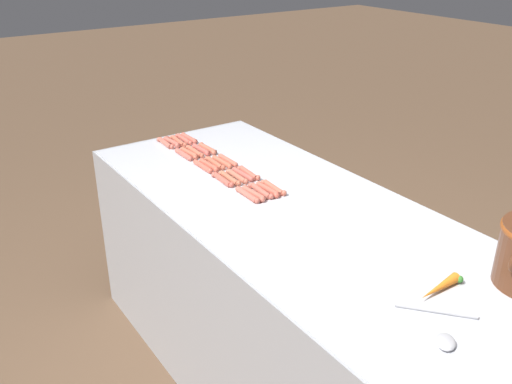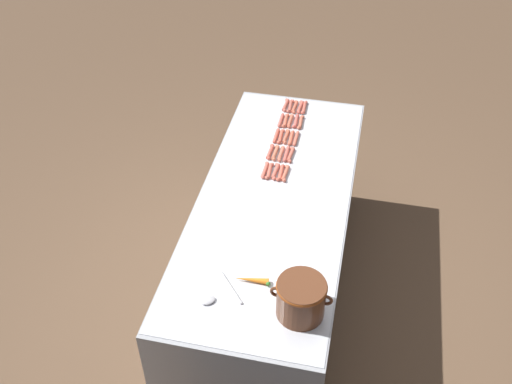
{
  "view_description": "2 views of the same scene",
  "coord_description": "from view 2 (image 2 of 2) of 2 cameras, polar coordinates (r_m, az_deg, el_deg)",
  "views": [
    {
      "loc": [
        1.19,
        1.44,
        1.8
      ],
      "look_at": [
        0.11,
        -0.13,
        0.91
      ],
      "focal_mm": 39.14,
      "sensor_mm": 36.0,
      "label": 1
    },
    {
      "loc": [
        -0.43,
        2.46,
        3.06
      ],
      "look_at": [
        0.08,
        0.11,
        0.97
      ],
      "focal_mm": 41.58,
      "sensor_mm": 36.0,
      "label": 2
    }
  ],
  "objects": [
    {
      "name": "hot_dog_3",
      "position": [
        3.62,
        3.37,
        3.59
      ],
      "size": [
        0.03,
        0.15,
        0.02
      ],
      "color": "#C15E4B",
      "rests_on": "griddle_counter"
    },
    {
      "name": "hot_dog_24",
      "position": [
        3.49,
        0.87,
        2.13
      ],
      "size": [
        0.03,
        0.15,
        0.02
      ],
      "color": "#C56150",
      "rests_on": "griddle_counter"
    },
    {
      "name": "hot_dog_20",
      "position": [
        4.07,
        2.87,
        8.35
      ],
      "size": [
        0.03,
        0.15,
        0.02
      ],
      "color": "#C26151",
      "rests_on": "griddle_counter"
    },
    {
      "name": "hot_dog_18",
      "position": [
        3.63,
        1.87,
        3.79
      ],
      "size": [
        0.03,
        0.15,
        0.02
      ],
      "color": "#C0684C",
      "rests_on": "griddle_counter"
    },
    {
      "name": "hot_dog_7",
      "position": [
        3.76,
        3.37,
        5.22
      ],
      "size": [
        0.03,
        0.15,
        0.02
      ],
      "color": "#CC6148",
      "rests_on": "griddle_counter"
    },
    {
      "name": "hot_dog_22",
      "position": [
        3.77,
        1.96,
        5.44
      ],
      "size": [
        0.02,
        0.15,
        0.02
      ],
      "color": "#CD5A48",
      "rests_on": "griddle_counter"
    },
    {
      "name": "hot_dog_21",
      "position": [
        3.91,
        2.42,
        6.91
      ],
      "size": [
        0.02,
        0.15,
        0.02
      ],
      "color": "#C65E50",
      "rests_on": "griddle_counter"
    },
    {
      "name": "bean_pot",
      "position": [
        2.7,
        4.35,
        -10.06
      ],
      "size": [
        0.29,
        0.23,
        0.19
      ],
      "color": "#562D19",
      "rests_on": "griddle_counter"
    },
    {
      "name": "hot_dog_4",
      "position": [
        3.47,
        2.86,
        1.81
      ],
      "size": [
        0.03,
        0.15,
        0.02
      ],
      "color": "#C8634C",
      "rests_on": "griddle_counter"
    },
    {
      "name": "hot_dog_17",
      "position": [
        3.77,
        2.41,
        5.35
      ],
      "size": [
        0.03,
        0.15,
        0.02
      ],
      "color": "#CD5C48",
      "rests_on": "griddle_counter"
    },
    {
      "name": "hot_dog_15",
      "position": [
        4.06,
        3.33,
        8.25
      ],
      "size": [
        0.03,
        0.15,
        0.02
      ],
      "color": "#C15F50",
      "rests_on": "griddle_counter"
    },
    {
      "name": "hot_dog_1",
      "position": [
        3.9,
        4.33,
        6.7
      ],
      "size": [
        0.03,
        0.15,
        0.02
      ],
      "color": "#C2634B",
      "rests_on": "griddle_counter"
    },
    {
      "name": "griddle_counter",
      "position": [
        3.63,
        1.65,
        -5.48
      ],
      "size": [
        0.85,
        2.11,
        0.85
      ],
      "color": "#9EA0A5",
      "rests_on": "ground_plane"
    },
    {
      "name": "hot_dog_10",
      "position": [
        4.05,
        3.76,
        8.16
      ],
      "size": [
        0.03,
        0.15,
        0.02
      ],
      "color": "#C16048",
      "rests_on": "griddle_counter"
    },
    {
      "name": "hot_dog_14",
      "position": [
        3.49,
        1.89,
        1.99
      ],
      "size": [
        0.03,
        0.15,
        0.02
      ],
      "color": "#C86150",
      "rests_on": "griddle_counter"
    },
    {
      "name": "hot_dog_8",
      "position": [
        3.62,
        2.89,
        3.69
      ],
      "size": [
        0.02,
        0.15,
        0.02
      ],
      "color": "#C0594D",
      "rests_on": "griddle_counter"
    },
    {
      "name": "hot_dog_23",
      "position": [
        3.63,
        1.38,
        3.89
      ],
      "size": [
        0.03,
        0.15,
        0.02
      ],
      "color": "#C65A4A",
      "rests_on": "griddle_counter"
    },
    {
      "name": "hot_dog_5",
      "position": [
        4.05,
        4.26,
        8.14
      ],
      "size": [
        0.03,
        0.15,
        0.02
      ],
      "color": "#C95D4E",
      "rests_on": "griddle_counter"
    },
    {
      "name": "hot_dog_12",
      "position": [
        3.77,
        2.92,
        5.34
      ],
      "size": [
        0.03,
        0.15,
        0.02
      ],
      "color": "#C06047",
      "rests_on": "griddle_counter"
    },
    {
      "name": "hot_dog_11",
      "position": [
        3.91,
        3.32,
        6.83
      ],
      "size": [
        0.03,
        0.15,
        0.02
      ],
      "color": "#C36249",
      "rests_on": "griddle_counter"
    },
    {
      "name": "serving_spoon",
      "position": [
        2.84,
        -3.86,
        -9.95
      ],
      "size": [
        0.2,
        0.23,
        0.02
      ],
      "color": "#B7B7BC",
      "rests_on": "griddle_counter"
    },
    {
      "name": "carrot",
      "position": [
        2.88,
        -0.37,
        -8.46
      ],
      "size": [
        0.18,
        0.04,
        0.03
      ],
      "color": "orange",
      "rests_on": "griddle_counter"
    },
    {
      "name": "hot_dog_0",
      "position": [
        4.05,
        4.67,
        8.1
      ],
      "size": [
        0.03,
        0.15,
        0.02
      ],
      "color": "#C45B4B",
      "rests_on": "griddle_counter"
    },
    {
      "name": "hot_dog_13",
      "position": [
        3.62,
        2.43,
        3.69
      ],
      "size": [
        0.03,
        0.15,
        0.02
      ],
      "color": "#C2664F",
      "rests_on": "griddle_counter"
    },
    {
      "name": "hot_dog_9",
      "position": [
        3.48,
        2.37,
        1.87
      ],
      "size": [
        0.03,
        0.15,
        0.02
      ],
      "color": "#CD5B48",
      "rests_on": "griddle_counter"
    },
    {
      "name": "hot_dog_19",
      "position": [
        3.49,
        1.31,
        2.03
      ],
      "size": [
        0.03,
        0.15,
        0.02
      ],
      "color": "#C2614F",
      "rests_on": "griddle_counter"
    },
    {
      "name": "hot_dog_16",
      "position": [
        3.91,
        2.87,
        6.87
      ],
      "size": [
        0.03,
        0.15,
        0.02
      ],
      "color": "#C86149",
      "rests_on": "griddle_counter"
    },
    {
      "name": "hot_dog_2",
      "position": [
        3.75,
        3.88,
        5.16
      ],
      "size": [
        0.02,
        0.15,
        0.02
      ],
      "color": "#C9614D",
      "rests_on": "griddle_counter"
    },
    {
      "name": "ground_plane",
      "position": [
        3.95,
        1.53,
        -9.74
      ],
      "size": [
        20.0,
        20.0,
        0.0
      ],
      "primitive_type": "plane",
      "color": "brown"
    },
    {
      "name": "hot_dog_6",
      "position": [
        3.91,
        3.84,
        6.81
      ],
      "size": [
        0.03,
        0.15,
        0.02
      ],
      "color": "#C9594E",
      "rests_on": "griddle_counter"
    }
  ]
}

